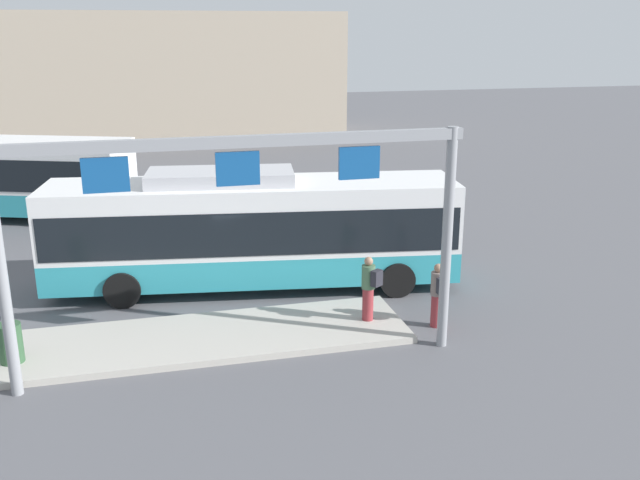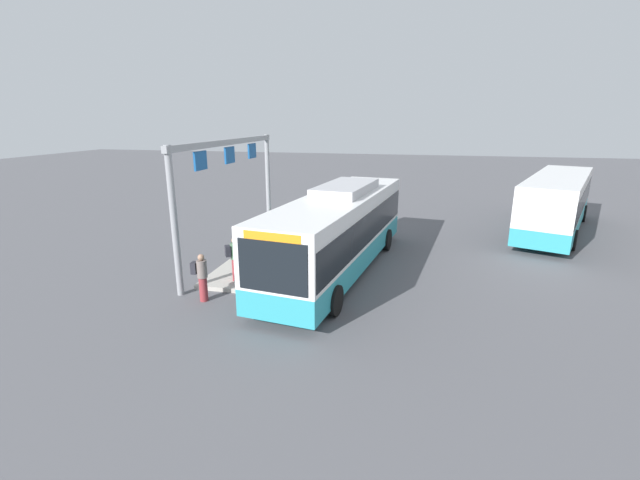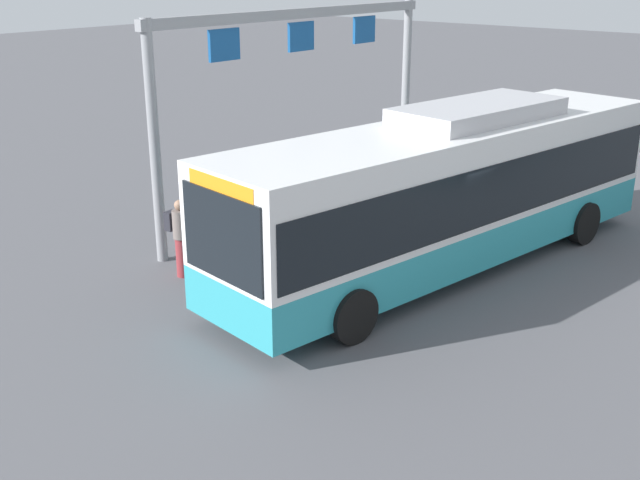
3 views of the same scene
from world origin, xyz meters
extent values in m
plane|color=#56565B|center=(0.00, 0.00, 0.00)|extent=(120.00, 120.00, 0.00)
cube|color=#B2ADA3|center=(-1.84, -3.38, 0.08)|extent=(10.00, 2.80, 0.16)
cube|color=teal|center=(0.00, 0.00, 0.77)|extent=(11.76, 4.13, 0.85)
cube|color=white|center=(0.00, 0.00, 2.15)|extent=(11.76, 4.13, 1.90)
cube|color=black|center=(0.00, 0.00, 1.95)|extent=(11.53, 4.13, 1.20)
cube|color=black|center=(5.72, -0.83, 2.05)|extent=(0.34, 2.11, 1.50)
cube|color=#B7B7BC|center=(-0.85, 0.12, 3.28)|extent=(4.24, 2.31, 0.36)
cube|color=orange|center=(5.65, -0.82, 2.90)|extent=(0.37, 1.75, 0.28)
cylinder|color=black|center=(4.09, 0.62, 0.50)|extent=(1.03, 0.44, 1.00)
cylinder|color=black|center=(3.75, -1.76, 0.50)|extent=(1.03, 0.44, 1.00)
cylinder|color=black|center=(-3.35, 1.70, 0.50)|extent=(1.03, 0.44, 1.00)
cylinder|color=black|center=(-3.69, -0.68, 0.50)|extent=(1.03, 0.44, 1.00)
cube|color=teal|center=(-8.79, 10.36, 0.77)|extent=(11.25, 6.33, 0.85)
cube|color=white|center=(-8.79, 10.36, 2.15)|extent=(11.25, 6.33, 1.90)
cube|color=black|center=(-8.79, 10.36, 1.95)|extent=(11.06, 6.29, 1.20)
cylinder|color=black|center=(-12.72, 10.59, 0.50)|extent=(1.04, 0.64, 1.00)
cylinder|color=black|center=(-11.85, 12.83, 0.50)|extent=(1.04, 0.64, 1.00)
cylinder|color=black|center=(-6.10, 8.04, 0.50)|extent=(1.04, 0.64, 1.00)
cylinder|color=black|center=(-5.24, 10.27, 0.50)|extent=(1.04, 0.64, 1.00)
cylinder|color=maroon|center=(2.33, -3.47, 0.58)|extent=(0.39, 0.39, 0.85)
cylinder|color=#476B4C|center=(2.33, -3.47, 1.31)|extent=(0.47, 0.47, 0.60)
sphere|color=#9E755B|center=(2.33, -3.47, 1.72)|extent=(0.22, 0.22, 0.22)
cube|color=#26262D|center=(2.47, -3.68, 1.34)|extent=(0.33, 0.30, 0.40)
cylinder|color=maroon|center=(3.99, -3.94, 0.42)|extent=(0.30, 0.30, 0.85)
cylinder|color=slate|center=(3.99, -3.94, 1.15)|extent=(0.37, 0.37, 0.60)
sphere|color=#9E755B|center=(3.99, -3.94, 1.56)|extent=(0.22, 0.22, 0.22)
cube|color=#26262D|center=(4.01, -4.20, 1.18)|extent=(0.30, 0.20, 0.40)
cylinder|color=gray|center=(-5.76, -5.00, 2.60)|extent=(0.24, 0.24, 5.20)
cylinder|color=gray|center=(3.68, -5.00, 2.60)|extent=(0.24, 0.24, 5.20)
cube|color=gray|center=(-1.04, -5.00, 5.05)|extent=(9.84, 0.20, 0.24)
cube|color=#144C8C|center=(-3.64, -5.00, 4.50)|extent=(0.90, 0.08, 0.70)
cube|color=#144C8C|center=(-1.04, -5.00, 4.50)|extent=(0.90, 0.08, 0.70)
cube|color=#144C8C|center=(1.55, -5.00, 4.50)|extent=(0.90, 0.08, 0.70)
cylinder|color=#2D5133|center=(-6.03, -3.75, 0.61)|extent=(0.52, 0.52, 0.90)
camera|label=1|loc=(-2.90, -19.13, 7.28)|focal=39.48mm
camera|label=2|loc=(16.33, 2.94, 6.02)|focal=24.06mm
camera|label=3|loc=(13.80, 8.00, 6.29)|focal=43.70mm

